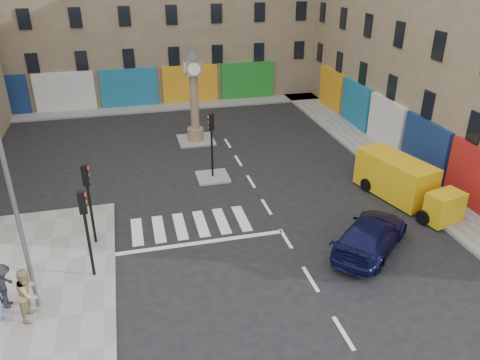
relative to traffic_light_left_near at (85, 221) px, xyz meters
name	(u,v)px	position (x,y,z in m)	size (l,w,h in m)	color
ground	(293,251)	(8.30, -0.20, -2.62)	(120.00, 120.00, 0.00)	black
sidewalk_left	(12,326)	(-2.70, -2.20, -2.55)	(7.00, 16.00, 0.15)	gray
sidewalk_right	(366,147)	(17.00, 9.80, -2.55)	(2.60, 30.00, 0.15)	gray
sidewalk_far	(156,107)	(4.30, 22.00, -2.55)	(32.00, 2.40, 0.15)	gray
island_near	(213,177)	(6.30, 7.80, -2.56)	(1.80, 1.80, 0.12)	gray
island_far	(196,140)	(6.30, 13.80, -2.56)	(2.40, 2.40, 0.12)	gray
building_right	(475,18)	(23.30, 9.80, 5.38)	(10.00, 30.00, 16.00)	#8E7C5D
traffic_light_left_near	(85,221)	(0.00, 0.00, 0.00)	(0.28, 0.22, 3.70)	black
traffic_light_left_far	(88,192)	(0.00, 2.40, 0.00)	(0.28, 0.22, 3.70)	black
traffic_light_island	(212,135)	(6.30, 7.80, -0.03)	(0.28, 0.22, 3.70)	black
lamp_post	(11,192)	(-1.90, -1.40, 2.17)	(0.50, 0.25, 8.30)	#595B60
clock_pillar	(194,90)	(6.30, 13.80, 0.93)	(1.20, 1.20, 6.10)	#8E7C5D
navy_sedan	(371,235)	(11.53, -0.88, -1.89)	(2.05, 5.05, 1.47)	black
yellow_van	(403,182)	(15.31, 2.83, -1.56)	(3.14, 6.11, 2.13)	gold
pedestrian_tan	(28,293)	(-2.00, -1.91, -1.48)	(0.96, 0.75, 1.97)	#93805A
pedestrian_dark	(4,286)	(-2.94, -1.15, -1.58)	(1.14, 0.66, 1.77)	black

